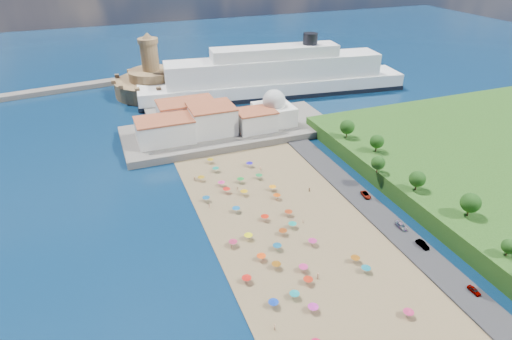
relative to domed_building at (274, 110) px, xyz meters
name	(u,v)px	position (x,y,z in m)	size (l,w,h in m)	color
ground	(274,236)	(-30.00, -71.00, -8.97)	(700.00, 700.00, 0.00)	#071938
terrace	(229,131)	(-20.00, 2.00, -7.47)	(90.00, 36.00, 3.00)	#59544C
jetty	(164,110)	(-42.00, 37.00, -7.77)	(18.00, 70.00, 2.40)	#59544C
waterfront_buildings	(199,120)	(-33.05, 2.64, -1.10)	(57.00, 29.00, 11.00)	silver
domed_building	(274,110)	(0.00, 0.00, 0.00)	(16.00, 16.00, 15.00)	silver
fortress	(153,82)	(-42.00, 67.00, -2.29)	(40.00, 40.00, 32.40)	#A17750
cruise_ship	(275,78)	(18.65, 42.81, 0.29)	(144.68, 37.49, 31.28)	black
beach_parasols	(288,256)	(-31.02, -82.48, -6.83)	(33.49, 115.75, 2.20)	gray
beachgoers	(274,238)	(-30.97, -73.32, -7.87)	(35.21, 95.36, 1.84)	tan
parked_cars	(401,226)	(6.00, -81.62, -7.63)	(2.84, 50.07, 1.40)	gray
hillside_trees	(430,186)	(18.13, -77.29, 1.09)	(14.45, 102.33, 7.33)	#382314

